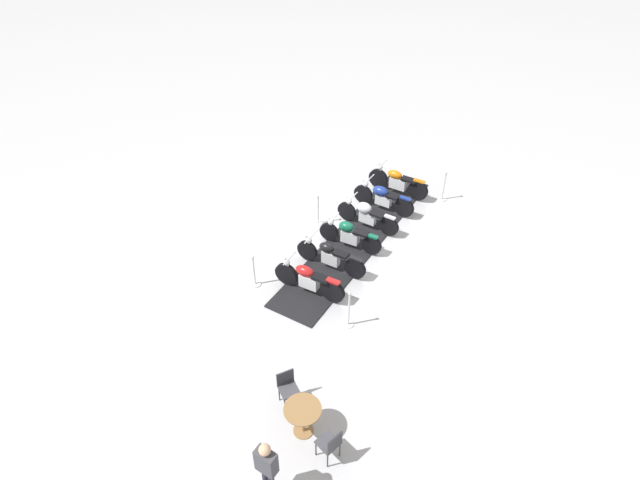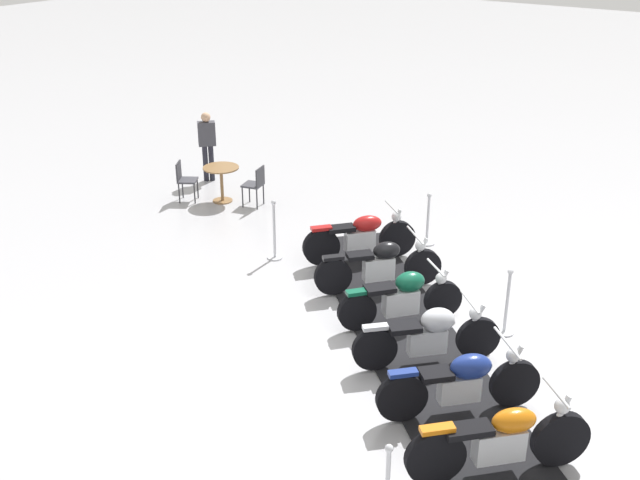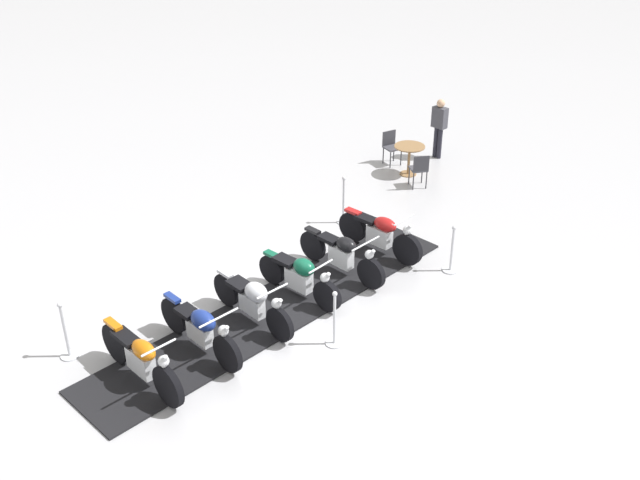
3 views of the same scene
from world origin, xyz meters
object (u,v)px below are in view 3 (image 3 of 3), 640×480
stanchion_left_front (67,339)px  motorcycle_navy (201,328)px  stanchion_left_rear (343,206)px  cafe_table (409,153)px  stanchion_right_rear (451,257)px  motorcycle_maroon (381,233)px  cafe_chair_near_table (419,168)px  motorcycle_chrome (253,300)px  stanchion_right_mid (334,327)px  motorcycle_black (342,254)px  bystander_person (439,123)px  cafe_chair_across_table (391,145)px  motorcycle_forest (300,276)px  motorcycle_copper (141,359)px

stanchion_left_front → motorcycle_navy: bearing=-174.6°
stanchion_left_rear → cafe_table: size_ratio=1.46×
stanchion_left_front → stanchion_right_rear: bearing=-155.5°
motorcycle_maroon → cafe_chair_near_table: bearing=112.4°
motorcycle_chrome → motorcycle_maroon: (-2.35, -2.63, -0.02)m
motorcycle_chrome → stanchion_left_front: stanchion_left_front is taller
motorcycle_chrome → stanchion_left_rear: stanchion_left_rear is taller
motorcycle_navy → cafe_chair_near_table: size_ratio=1.88×
stanchion_right_mid → stanchion_left_front: size_ratio=0.99×
motorcycle_black → cafe_table: (-1.62, -5.02, 0.11)m
bystander_person → cafe_chair_across_table: bearing=-25.5°
motorcycle_navy → motorcycle_maroon: (-3.13, -3.50, -0.02)m
cafe_chair_near_table → motorcycle_forest: bearing=138.4°
stanchion_right_mid → bystander_person: 8.87m
stanchion_left_front → cafe_table: (-6.23, -7.86, 0.23)m
motorcycle_navy → bystander_person: bystander_person is taller
stanchion_right_mid → cafe_chair_near_table: (-1.92, -6.51, 0.16)m
bystander_person → cafe_chair_near_table: bearing=26.0°
motorcycle_black → stanchion_right_mid: stanchion_right_mid is taller
stanchion_left_front → stanchion_right_rear: size_ratio=1.06×
stanchion_right_rear → cafe_table: stanchion_right_rear is taller
cafe_chair_near_table → motorcycle_copper: bearing=132.8°
stanchion_right_rear → cafe_chair_across_table: stanchion_right_rear is taller
motorcycle_copper → stanchion_left_rear: 6.55m
motorcycle_copper → cafe_chair_across_table: (-4.33, -9.20, 0.01)m
stanchion_right_rear → cafe_chair_near_table: stanchion_right_rear is taller
stanchion_right_rear → cafe_chair_across_table: 5.55m
motorcycle_forest → bystander_person: (-3.25, -7.06, 0.50)m
motorcycle_copper → stanchion_right_mid: 3.28m
motorcycle_black → stanchion_right_mid: bearing=-50.8°
stanchion_left_front → cafe_chair_across_table: stanchion_left_front is taller
motorcycle_forest → cafe_chair_near_table: size_ratio=1.87×
stanchion_left_front → cafe_chair_near_table: bearing=-132.3°
stanchion_right_rear → bystander_person: bystander_person is taller
motorcycle_copper → cafe_chair_across_table: size_ratio=1.94×
motorcycle_maroon → cafe_table: bearing=118.2°
stanchion_left_front → bystander_person: (-7.07, -9.03, 0.62)m
motorcycle_black → cafe_chair_near_table: 4.61m
stanchion_right_mid → stanchion_left_rear: stanchion_left_rear is taller
stanchion_right_rear → motorcycle_forest: bearing=20.8°
motorcycle_copper → stanchion_right_mid: size_ratio=1.57×
motorcycle_maroon → bystander_person: bearing=112.1°
motorcycle_copper → stanchion_left_rear: (-3.13, -5.75, -0.09)m
motorcycle_maroon → cafe_table: size_ratio=2.18×
stanchion_left_rear → stanchion_right_mid: bearing=89.1°
motorcycle_copper → stanchion_right_rear: bearing=78.2°
motorcycle_copper → bystander_person: bearing=103.0°
motorcycle_black → cafe_chair_across_table: 5.84m
cafe_table → bystander_person: (-0.85, -1.17, 0.39)m
motorcycle_forest → stanchion_left_front: size_ratio=1.51×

